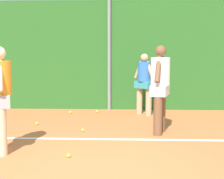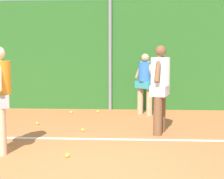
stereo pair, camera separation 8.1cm
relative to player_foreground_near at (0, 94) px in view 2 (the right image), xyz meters
The scene contains 12 objects.
ground_plane 2.03m from the player_foreground_near, 23.82° to the left, with size 29.48×29.48×0.00m, color #B76638.
hedge_fence_backdrop 4.81m from the player_foreground_near, 70.26° to the left, with size 19.16×0.25×3.23m, color #286023.
fence_post_center 4.67m from the player_foreground_near, 69.52° to the left, with size 0.10×0.10×3.53m, color gray.
court_baseline_paint 2.11m from the player_foreground_near, 29.74° to the left, with size 14.00×0.10×0.01m, color white.
player_foreground_near is the anchor object (origin of this frame).
player_midcourt 3.18m from the player_foreground_near, 27.38° to the left, with size 0.46×0.83×1.85m.
player_backcourt_far 4.42m from the player_foreground_near, 53.83° to the left, with size 0.55×0.54×1.67m.
tennis_ball_0 4.11m from the player_foreground_near, 71.18° to the left, with size 0.07×0.07×0.07m, color #CCDB33.
tennis_ball_1 2.35m from the player_foreground_near, 89.71° to the left, with size 0.07×0.07×0.07m, color #CCDB33.
tennis_ball_3 2.17m from the player_foreground_near, 52.35° to the left, with size 0.07×0.07×0.07m, color #CCDB33.
tennis_ball_5 1.56m from the player_foreground_near, 11.31° to the right, with size 0.07×0.07×0.07m, color #CCDB33.
tennis_ball_10 3.82m from the player_foreground_near, 81.41° to the left, with size 0.07×0.07×0.07m, color #CCDB33.
Camera 2 is at (0.59, -4.54, 1.70)m, focal length 52.80 mm.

